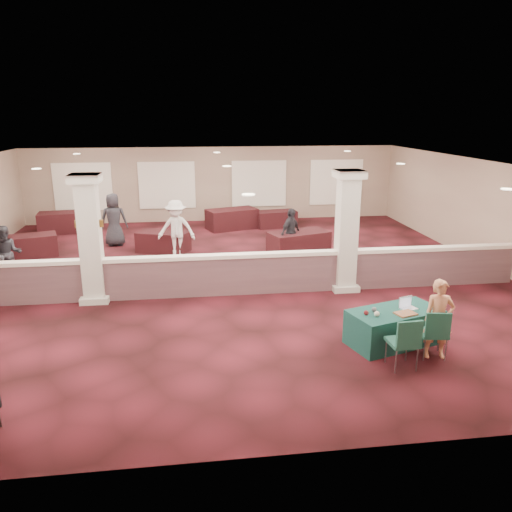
{
  "coord_description": "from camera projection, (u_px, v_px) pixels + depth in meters",
  "views": [
    {
      "loc": [
        -1.04,
        -13.81,
        4.59
      ],
      "look_at": [
        0.54,
        -2.0,
        1.17
      ],
      "focal_mm": 35.0,
      "sensor_mm": 36.0,
      "label": 1
    }
  ],
  "objects": [
    {
      "name": "ground",
      "position": [
        229.0,
        276.0,
        14.56
      ],
      "size": [
        16.0,
        16.0,
        0.0
      ],
      "primitive_type": "plane",
      "color": "#4C131C",
      "rests_on": "ground"
    },
    {
      "name": "wall_back",
      "position": [
        214.0,
        184.0,
        21.74
      ],
      "size": [
        16.0,
        0.04,
        3.2
      ],
      "primitive_type": "cube",
      "color": "#8C7061",
      "rests_on": "ground"
    },
    {
      "name": "wall_front",
      "position": [
        276.0,
        351.0,
        6.49
      ],
      "size": [
        16.0,
        0.04,
        3.2
      ],
      "primitive_type": "cube",
      "color": "#8C7061",
      "rests_on": "ground"
    },
    {
      "name": "wall_right",
      "position": [
        491.0,
        215.0,
        15.13
      ],
      "size": [
        0.04,
        16.0,
        3.2
      ],
      "primitive_type": "cube",
      "color": "#8C7061",
      "rests_on": "ground"
    },
    {
      "name": "ceiling",
      "position": [
        227.0,
        166.0,
        13.67
      ],
      "size": [
        16.0,
        16.0,
        0.02
      ],
      "primitive_type": "cube",
      "color": "white",
      "rests_on": "wall_back"
    },
    {
      "name": "partition_wall",
      "position": [
        233.0,
        274.0,
        12.97
      ],
      "size": [
        15.6,
        0.28,
        1.1
      ],
      "color": "brown",
      "rests_on": "ground"
    },
    {
      "name": "column_left",
      "position": [
        90.0,
        238.0,
        12.23
      ],
      "size": [
        0.72,
        0.72,
        3.2
      ],
      "color": "silver",
      "rests_on": "ground"
    },
    {
      "name": "column_right",
      "position": [
        347.0,
        230.0,
        13.05
      ],
      "size": [
        0.72,
        0.72,
        3.2
      ],
      "color": "silver",
      "rests_on": "ground"
    },
    {
      "name": "sconce_left",
      "position": [
        77.0,
        224.0,
        12.09
      ],
      "size": [
        0.12,
        0.12,
        0.18
      ],
      "color": "brown",
      "rests_on": "column_left"
    },
    {
      "name": "sconce_right",
      "position": [
        101.0,
        223.0,
        12.17
      ],
      "size": [
        0.12,
        0.12,
        0.18
      ],
      "color": "brown",
      "rests_on": "column_left"
    },
    {
      "name": "near_table",
      "position": [
        394.0,
        327.0,
        10.25
      ],
      "size": [
        2.07,
        1.45,
        0.72
      ],
      "primitive_type": "cube",
      "rotation": [
        0.0,
        0.0,
        0.3
      ],
      "color": "#0E352A",
      "rests_on": "ground"
    },
    {
      "name": "conf_chair_main",
      "position": [
        435.0,
        330.0,
        9.55
      ],
      "size": [
        0.57,
        0.57,
        0.99
      ],
      "rotation": [
        0.0,
        0.0,
        -0.15
      ],
      "color": "#1D5647",
      "rests_on": "ground"
    },
    {
      "name": "conf_chair_side",
      "position": [
        405.0,
        339.0,
        9.12
      ],
      "size": [
        0.54,
        0.54,
        1.02
      ],
      "rotation": [
        0.0,
        0.0,
        0.05
      ],
      "color": "#1D5647",
      "rests_on": "ground"
    },
    {
      "name": "woman",
      "position": [
        439.0,
        319.0,
        9.55
      ],
      "size": [
        0.62,
        0.46,
        1.57
      ],
      "primitive_type": "imported",
      "rotation": [
        0.0,
        0.0,
        -0.16
      ],
      "color": "tan",
      "rests_on": "ground"
    },
    {
      "name": "far_table_front_left",
      "position": [
        29.0,
        246.0,
        16.5
      ],
      "size": [
        1.93,
        1.36,
        0.71
      ],
      "primitive_type": "cube",
      "rotation": [
        0.0,
        0.0,
        0.3
      ],
      "color": "black",
      "rests_on": "ground"
    },
    {
      "name": "far_table_front_center",
      "position": [
        163.0,
        242.0,
        17.06
      ],
      "size": [
        1.91,
        1.44,
        0.7
      ],
      "primitive_type": "cube",
      "rotation": [
        0.0,
        0.0,
        -0.38
      ],
      "color": "black",
      "rests_on": "ground"
    },
    {
      "name": "far_table_front_right",
      "position": [
        299.0,
        243.0,
        16.63
      ],
      "size": [
        2.17,
        1.55,
        0.8
      ],
      "primitive_type": "cube",
      "rotation": [
        0.0,
        0.0,
        0.32
      ],
      "color": "black",
      "rests_on": "ground"
    },
    {
      "name": "far_table_back_left",
      "position": [
        65.0,
        222.0,
        19.87
      ],
      "size": [
        2.09,
        1.23,
        0.81
      ],
      "primitive_type": "cube",
      "rotation": [
        0.0,
        0.0,
        0.13
      ],
      "color": "black",
      "rests_on": "ground"
    },
    {
      "name": "far_table_back_center",
      "position": [
        232.0,
        219.0,
        20.45
      ],
      "size": [
        2.23,
        1.6,
        0.82
      ],
      "primitive_type": "cube",
      "rotation": [
        0.0,
        0.0,
        0.33
      ],
      "color": "black",
      "rests_on": "ground"
    },
    {
      "name": "far_table_back_right",
      "position": [
        276.0,
        219.0,
        20.83
      ],
      "size": [
        1.74,
        1.06,
        0.66
      ],
      "primitive_type": "cube",
      "rotation": [
        0.0,
        0.0,
        0.15
      ],
      "color": "black",
      "rests_on": "ground"
    },
    {
      "name": "attendee_a",
      "position": [
        7.0,
        254.0,
        13.91
      ],
      "size": [
        0.84,
        0.57,
        1.61
      ],
      "primitive_type": "imported",
      "rotation": [
        0.0,
        0.0,
        0.2
      ],
      "color": "black",
      "rests_on": "ground"
    },
    {
      "name": "attendee_b",
      "position": [
        176.0,
        229.0,
        16.28
      ],
      "size": [
        1.29,
        0.76,
        1.89
      ],
      "primitive_type": "imported",
      "rotation": [
        0.0,
        0.0,
        -0.18
      ],
      "color": "#BABAB5",
      "rests_on": "ground"
    },
    {
      "name": "attendee_c",
      "position": [
        291.0,
        233.0,
        16.34
      ],
      "size": [
        1.0,
        0.98,
        1.62
      ],
      "primitive_type": "imported",
      "rotation": [
        0.0,
        0.0,
        0.76
      ],
      "color": "black",
      "rests_on": "ground"
    },
    {
      "name": "attendee_d",
      "position": [
        114.0,
        220.0,
        17.72
      ],
      "size": [
        0.94,
        0.52,
        1.89
      ],
      "primitive_type": "imported",
      "rotation": [
        0.0,
        0.0,
        3.13
      ],
      "color": "black",
      "rests_on": "ground"
    },
    {
      "name": "laptop_base",
      "position": [
        409.0,
        309.0,
        10.22
      ],
      "size": [
        0.38,
        0.31,
        0.02
      ],
      "primitive_type": "cube",
      "rotation": [
        0.0,
        0.0,
        0.3
      ],
      "color": "silver",
      "rests_on": "near_table"
    },
    {
      "name": "laptop_screen",
      "position": [
        405.0,
        301.0,
        10.29
      ],
      "size": [
        0.32,
        0.11,
        0.22
      ],
      "primitive_type": "cube",
      "rotation": [
        0.0,
        0.0,
        0.3
      ],
      "color": "silver",
      "rests_on": "near_table"
    },
    {
      "name": "screen_glow",
      "position": [
        405.0,
        302.0,
        10.29
      ],
      "size": [
        0.28,
        0.09,
        0.19
      ],
      "primitive_type": "cube",
      "rotation": [
        0.0,
        0.0,
        0.3
      ],
      "color": "silver",
      "rests_on": "near_table"
    },
    {
      "name": "knitting",
      "position": [
        406.0,
        314.0,
        9.95
      ],
      "size": [
        0.46,
        0.4,
        0.03
      ],
      "primitive_type": "cube",
      "rotation": [
        0.0,
        0.0,
        0.3
      ],
      "color": "#B2581C",
      "rests_on": "near_table"
    },
    {
      "name": "yarn_cream",
      "position": [
        377.0,
        314.0,
        9.83
      ],
      "size": [
        0.11,
        0.11,
        0.11
      ],
      "primitive_type": "sphere",
      "color": "beige",
      "rests_on": "near_table"
    },
    {
      "name": "yarn_red",
      "position": [
        366.0,
        313.0,
        9.9
      ],
      "size": [
        0.1,
        0.1,
        0.1
      ],
      "primitive_type": "sphere",
      "color": "maroon",
      "rests_on": "near_table"
    },
    {
      "name": "yarn_grey",
      "position": [
        374.0,
        309.0,
        10.06
      ],
      "size": [
        0.1,
        0.1,
        0.1
      ],
      "primitive_type": "sphere",
      "color": "#464549",
      "rests_on": "near_table"
    },
    {
      "name": "scissors",
      "position": [
        430.0,
        310.0,
        10.16
      ],
      "size": [
        0.12,
        0.06,
        0.01
      ],
      "primitive_type": "cube",
      "rotation": [
        0.0,
        0.0,
        0.3
      ],
      "color": "red",
      "rests_on": "near_table"
    }
  ]
}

